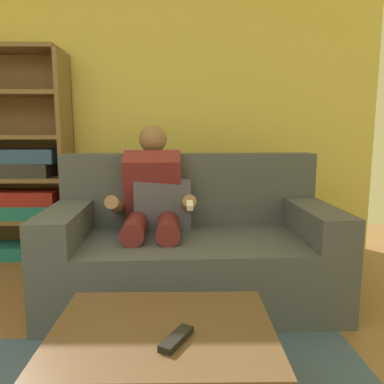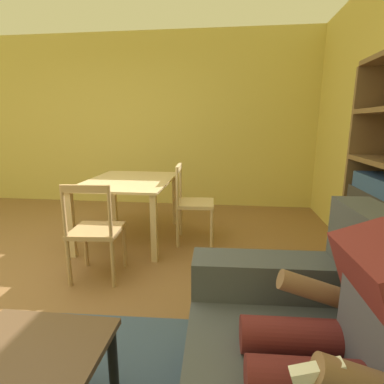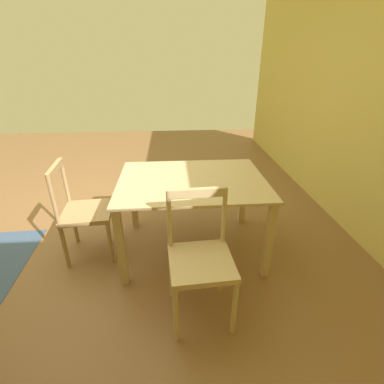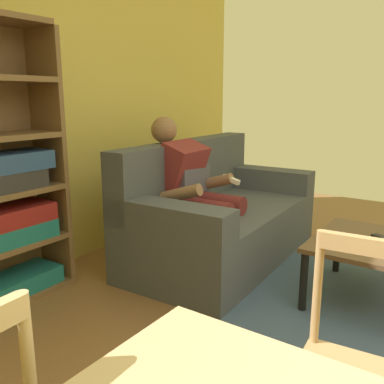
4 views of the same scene
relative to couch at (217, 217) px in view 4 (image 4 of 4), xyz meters
The scene contains 5 objects.
couch is the anchor object (origin of this frame).
person_lounging 0.39m from the couch, 167.11° to the left, with size 0.60×0.98×1.20m.
coffee_table 1.23m from the couch, 95.59° to the right, with size 0.83×0.63×0.43m.
tv_remote 1.33m from the couch, 92.89° to the right, with size 0.05×0.17×0.02m, color black.
area_rug 1.28m from the couch, 95.59° to the right, with size 2.00×1.40×0.01m, color #3D5170.
Camera 4 is at (-1.60, 0.39, 1.35)m, focal length 39.05 mm.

